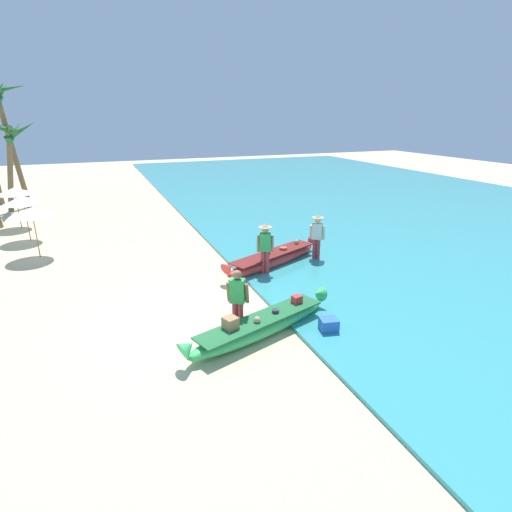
{
  "coord_description": "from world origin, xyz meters",
  "views": [
    {
      "loc": [
        -1.94,
        -9.47,
        5.13
      ],
      "look_at": [
        2.54,
        1.68,
        0.9
      ],
      "focal_mm": 28.45,
      "sensor_mm": 36.0,
      "label": 1
    }
  ],
  "objects_px": {
    "boat_green_foreground": "(261,326)",
    "boat_red_midground": "(274,259)",
    "person_vendor_hatted": "(265,246)",
    "person_vendor_assistant": "(317,234)",
    "cooler_box": "(329,326)",
    "palm_tree_mid_cluster": "(10,139)",
    "person_tourist_customer": "(238,298)",
    "palm_tree_far_behind": "(0,108)"
  },
  "relations": [
    {
      "from": "person_tourist_customer",
      "to": "palm_tree_far_behind",
      "type": "xyz_separation_m",
      "value": [
        -6.98,
        17.89,
        4.49
      ]
    },
    {
      "from": "palm_tree_mid_cluster",
      "to": "boat_green_foreground",
      "type": "bearing_deg",
      "value": -67.87
    },
    {
      "from": "boat_green_foreground",
      "to": "boat_red_midground",
      "type": "distance_m",
      "value": 4.77
    },
    {
      "from": "boat_green_foreground",
      "to": "person_tourist_customer",
      "type": "xyz_separation_m",
      "value": [
        -0.46,
        0.39,
        0.66
      ]
    },
    {
      "from": "palm_tree_far_behind",
      "to": "boat_red_midground",
      "type": "bearing_deg",
      "value": -55.51
    },
    {
      "from": "palm_tree_far_behind",
      "to": "person_vendor_assistant",
      "type": "bearing_deg",
      "value": -51.15
    },
    {
      "from": "person_vendor_hatted",
      "to": "person_tourist_customer",
      "type": "xyz_separation_m",
      "value": [
        -2.07,
        -3.15,
        -0.12
      ]
    },
    {
      "from": "palm_tree_far_behind",
      "to": "cooler_box",
      "type": "xyz_separation_m",
      "value": [
        9.01,
        -18.83,
        -5.21
      ]
    },
    {
      "from": "person_vendor_assistant",
      "to": "cooler_box",
      "type": "bearing_deg",
      "value": -116.52
    },
    {
      "from": "person_tourist_customer",
      "to": "person_vendor_assistant",
      "type": "height_order",
      "value": "person_vendor_assistant"
    },
    {
      "from": "palm_tree_far_behind",
      "to": "person_vendor_hatted",
      "type": "bearing_deg",
      "value": -58.46
    },
    {
      "from": "boat_green_foreground",
      "to": "person_tourist_customer",
      "type": "relative_size",
      "value": 2.7
    },
    {
      "from": "palm_tree_mid_cluster",
      "to": "boat_red_midground",
      "type": "bearing_deg",
      "value": -54.99
    },
    {
      "from": "person_vendor_hatted",
      "to": "person_vendor_assistant",
      "type": "bearing_deg",
      "value": 15.44
    },
    {
      "from": "palm_tree_mid_cluster",
      "to": "palm_tree_far_behind",
      "type": "height_order",
      "value": "palm_tree_far_behind"
    },
    {
      "from": "boat_red_midground",
      "to": "palm_tree_mid_cluster",
      "type": "relative_size",
      "value": 0.91
    },
    {
      "from": "boat_green_foreground",
      "to": "person_vendor_hatted",
      "type": "distance_m",
      "value": 3.97
    },
    {
      "from": "palm_tree_mid_cluster",
      "to": "person_vendor_hatted",
      "type": "bearing_deg",
      "value": -58.06
    },
    {
      "from": "boat_red_midground",
      "to": "palm_tree_far_behind",
      "type": "height_order",
      "value": "palm_tree_far_behind"
    },
    {
      "from": "boat_red_midground",
      "to": "palm_tree_mid_cluster",
      "type": "distance_m",
      "value": 16.76
    },
    {
      "from": "person_vendor_assistant",
      "to": "palm_tree_mid_cluster",
      "type": "height_order",
      "value": "palm_tree_mid_cluster"
    },
    {
      "from": "boat_red_midground",
      "to": "person_tourist_customer",
      "type": "xyz_separation_m",
      "value": [
        -2.69,
        -3.82,
        0.63
      ]
    },
    {
      "from": "person_vendor_assistant",
      "to": "palm_tree_far_behind",
      "type": "bearing_deg",
      "value": 128.85
    },
    {
      "from": "boat_red_midground",
      "to": "boat_green_foreground",
      "type": "bearing_deg",
      "value": -117.91
    },
    {
      "from": "person_vendor_hatted",
      "to": "boat_red_midground",
      "type": "bearing_deg",
      "value": 47.53
    },
    {
      "from": "boat_green_foreground",
      "to": "person_vendor_hatted",
      "type": "relative_size",
      "value": 2.44
    },
    {
      "from": "person_vendor_hatted",
      "to": "person_vendor_assistant",
      "type": "height_order",
      "value": "person_vendor_hatted"
    },
    {
      "from": "palm_tree_far_behind",
      "to": "cooler_box",
      "type": "distance_m",
      "value": 21.51
    },
    {
      "from": "palm_tree_mid_cluster",
      "to": "cooler_box",
      "type": "relative_size",
      "value": 11.44
    },
    {
      "from": "person_tourist_customer",
      "to": "boat_green_foreground",
      "type": "bearing_deg",
      "value": -40.47
    },
    {
      "from": "boat_green_foreground",
      "to": "boat_red_midground",
      "type": "xyz_separation_m",
      "value": [
        2.23,
        4.21,
        0.02
      ]
    },
    {
      "from": "person_vendor_assistant",
      "to": "palm_tree_mid_cluster",
      "type": "bearing_deg",
      "value": 129.51
    },
    {
      "from": "person_vendor_assistant",
      "to": "cooler_box",
      "type": "height_order",
      "value": "person_vendor_assistant"
    },
    {
      "from": "boat_green_foreground",
      "to": "person_vendor_assistant",
      "type": "distance_m",
      "value": 5.78
    },
    {
      "from": "boat_red_midground",
      "to": "person_tourist_customer",
      "type": "relative_size",
      "value": 2.71
    },
    {
      "from": "boat_green_foreground",
      "to": "palm_tree_mid_cluster",
      "type": "relative_size",
      "value": 0.9
    },
    {
      "from": "boat_green_foreground",
      "to": "cooler_box",
      "type": "bearing_deg",
      "value": -18.97
    },
    {
      "from": "boat_green_foreground",
      "to": "person_tourist_customer",
      "type": "bearing_deg",
      "value": 139.53
    },
    {
      "from": "boat_green_foreground",
      "to": "person_tourist_customer",
      "type": "height_order",
      "value": "person_tourist_customer"
    },
    {
      "from": "boat_green_foreground",
      "to": "boat_red_midground",
      "type": "bearing_deg",
      "value": 62.09
    },
    {
      "from": "cooler_box",
      "to": "palm_tree_far_behind",
      "type": "bearing_deg",
      "value": 127.7
    },
    {
      "from": "boat_green_foreground",
      "to": "person_vendor_hatted",
      "type": "xyz_separation_m",
      "value": [
        1.61,
        3.54,
        0.78
      ]
    }
  ]
}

